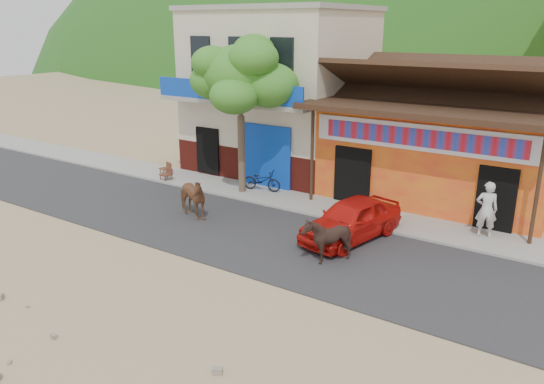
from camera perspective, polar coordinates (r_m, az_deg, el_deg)
The scene contains 13 objects.
ground at distance 14.27m, azimuth -2.29°, elevation -9.32°, with size 120.00×120.00×0.00m, color #9E825B.
road at distance 16.16m, azimuth 2.92°, elevation -5.90°, with size 60.00×5.00×0.04m, color #28282B.
sidewalk at distance 19.03m, azimuth 8.33°, elevation -2.23°, with size 60.00×2.00×0.12m, color gray.
dance_club at distance 21.52m, azimuth 18.01°, elevation 4.24°, with size 8.00×6.00×3.60m, color orange.
cafe_building at distance 24.27m, azimuth 0.93°, elevation 10.61°, with size 7.00×6.00×7.00m, color beige.
tree at distance 20.40m, azimuth -3.37°, elevation 8.16°, with size 3.00×3.00×6.00m, color #2D721E, non-canonical shape.
cow_tan at distance 18.47m, azimuth -8.82°, elevation -0.53°, with size 0.79×1.74×1.47m, color brown.
cow_dark at distance 14.93m, azimuth 5.89°, elevation -5.12°, with size 1.09×1.23×1.36m, color black.
red_car at distance 16.62m, azimuth 8.51°, elevation -2.92°, with size 1.53×3.79×1.29m, color red.
scooter at distance 21.04m, azimuth -1.10°, elevation 1.26°, with size 0.55×1.58×0.83m, color black.
pedestrian at distance 17.62m, azimuth 22.08°, elevation -1.74°, with size 0.65×0.43×1.79m, color silver.
cafe_chair_left at distance 23.92m, azimuth -11.43°, elevation 3.02°, with size 0.42×0.42×0.91m, color #4F271A, non-canonical shape.
cafe_chair_right at distance 22.94m, azimuth -11.37°, elevation 2.40°, with size 0.43×0.43×0.91m, color #4C2519, non-canonical shape.
Camera 1 is at (7.50, -10.28, 6.46)m, focal length 35.00 mm.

